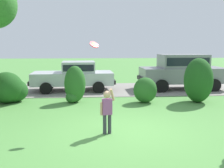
% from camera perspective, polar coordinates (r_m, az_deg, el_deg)
% --- Properties ---
extents(ground_plane, '(80.00, 80.00, 0.00)m').
position_cam_1_polar(ground_plane, '(7.86, 2.87, -9.88)').
color(ground_plane, '#518E42').
extents(driveway_strip, '(28.00, 4.40, 0.02)m').
position_cam_1_polar(driveway_strip, '(14.78, -0.34, -1.12)').
color(driveway_strip, gray).
rests_on(driveway_strip, ground).
extents(shrub_near_tree, '(1.54, 1.43, 1.31)m').
position_cam_1_polar(shrub_near_tree, '(12.20, -20.99, -0.91)').
color(shrub_near_tree, '#1E511C').
rests_on(shrub_near_tree, ground).
extents(shrub_centre_left, '(0.91, 0.83, 1.56)m').
position_cam_1_polar(shrub_centre_left, '(11.57, -7.93, -0.29)').
color(shrub_centre_left, '#286023').
rests_on(shrub_centre_left, ground).
extents(shrub_centre, '(0.99, 0.88, 1.08)m').
position_cam_1_polar(shrub_centre, '(11.49, 7.04, -1.28)').
color(shrub_centre, '#286023').
rests_on(shrub_centre, ground).
extents(shrub_centre_right, '(1.19, 1.37, 1.89)m').
position_cam_1_polar(shrub_centre_right, '(11.99, 17.82, 0.75)').
color(shrub_centre_right, '#1E511C').
rests_on(shrub_centre_right, ground).
extents(parked_sedan, '(4.48, 2.25, 1.56)m').
position_cam_1_polar(parked_sedan, '(14.43, -7.93, 1.92)').
color(parked_sedan, silver).
rests_on(parked_sedan, ground).
extents(parked_suv, '(4.75, 2.19, 1.92)m').
position_cam_1_polar(parked_suv, '(15.22, 14.69, 2.93)').
color(parked_suv, gray).
rests_on(parked_suv, ground).
extents(child_thrower, '(0.43, 0.31, 1.29)m').
position_cam_1_polar(child_thrower, '(7.42, -1.04, -5.22)').
color(child_thrower, '#383842').
rests_on(child_thrower, ground).
extents(frisbee, '(0.33, 0.25, 0.28)m').
position_cam_1_polar(frisbee, '(7.94, -3.82, 8.36)').
color(frisbee, red).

